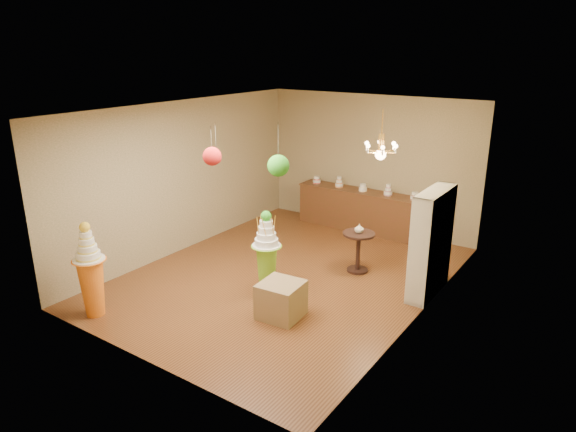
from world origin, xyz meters
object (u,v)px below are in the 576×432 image
Objects in this scene: pedestal_orange at (91,279)px; sideboard at (362,210)px; round_table at (358,246)px; pedestal_green at (267,258)px.

sideboard is at bearing 74.08° from pedestal_orange.
sideboard is 4.02× the size of round_table.
pedestal_orange is at bearing -105.92° from sideboard.
pedestal_green is at bearing -117.38° from round_table.
sideboard is (-0.10, 3.71, -0.15)m from pedestal_green.
pedestal_orange reaches higher than pedestal_green.
pedestal_green is at bearing -88.44° from sideboard.
pedestal_green is 0.96× the size of pedestal_orange.
pedestal_green is 0.48× the size of sideboard.
pedestal_orange is 4.59m from round_table.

